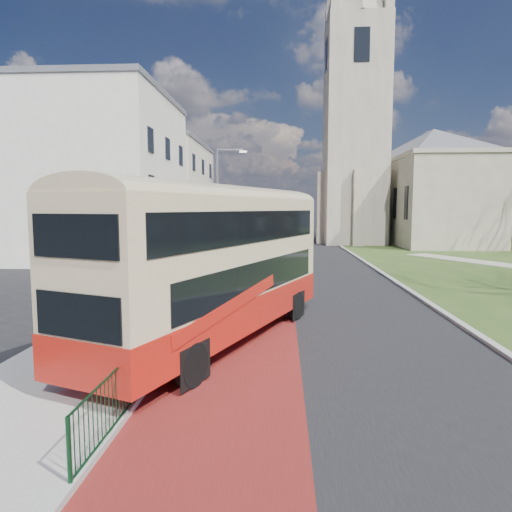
{
  "coord_description": "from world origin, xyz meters",
  "views": [
    {
      "loc": [
        0.01,
        -13.91,
        3.99
      ],
      "look_at": [
        -1.06,
        4.99,
        2.0
      ],
      "focal_mm": 32.0,
      "sensor_mm": 36.0,
      "label": 1
    }
  ],
  "objects": [
    {
      "name": "streetlamp",
      "position": [
        -4.35,
        18.0,
        4.59
      ],
      "size": [
        2.13,
        0.18,
        8.0
      ],
      "color": "gray",
      "rests_on": "pavement_west"
    },
    {
      "name": "street_block_far",
      "position": [
        -14.0,
        38.0,
        5.76
      ],
      "size": [
        10.3,
        16.3,
        11.5
      ],
      "color": "beige",
      "rests_on": "ground"
    },
    {
      "name": "ground",
      "position": [
        0.0,
        0.0,
        0.0
      ],
      "size": [
        160.0,
        160.0,
        0.0
      ],
      "primitive_type": "plane",
      "color": "black",
      "rests_on": "ground"
    },
    {
      "name": "street_block_near",
      "position": [
        -14.0,
        22.0,
        6.51
      ],
      "size": [
        10.3,
        14.3,
        13.0
      ],
      "color": "beige",
      "rests_on": "ground"
    },
    {
      "name": "kerb_east",
      "position": [
        6.1,
        22.0,
        0.07
      ],
      "size": [
        0.25,
        80.0,
        0.13
      ],
      "primitive_type": "cube",
      "color": "#999993",
      "rests_on": "ground"
    },
    {
      "name": "bus",
      "position": [
        -1.85,
        -0.72,
        2.55
      ],
      "size": [
        6.23,
        10.87,
        4.48
      ],
      "rotation": [
        0.0,
        0.0,
        -0.38
      ],
      "color": "#A5180F",
      "rests_on": "ground"
    },
    {
      "name": "pedestrian_railing",
      "position": [
        -2.95,
        4.0,
        0.55
      ],
      "size": [
        0.07,
        24.0,
        1.12
      ],
      "color": "#0B3419",
      "rests_on": "ground"
    },
    {
      "name": "road_carriageway",
      "position": [
        1.5,
        20.0,
        0.01
      ],
      "size": [
        9.0,
        120.0,
        0.01
      ],
      "primitive_type": "cube",
      "color": "black",
      "rests_on": "ground"
    },
    {
      "name": "pavement_west",
      "position": [
        -5.0,
        20.0,
        0.06
      ],
      "size": [
        4.0,
        120.0,
        0.12
      ],
      "primitive_type": "cube",
      "color": "gray",
      "rests_on": "ground"
    },
    {
      "name": "gothic_church",
      "position": [
        12.56,
        38.0,
        13.13
      ],
      "size": [
        16.38,
        18.0,
        40.0
      ],
      "color": "gray",
      "rests_on": "ground"
    },
    {
      "name": "bus_lane",
      "position": [
        -1.2,
        20.0,
        0.01
      ],
      "size": [
        3.4,
        120.0,
        0.01
      ],
      "primitive_type": "cube",
      "color": "#591414",
      "rests_on": "ground"
    },
    {
      "name": "kerb_west",
      "position": [
        -3.0,
        20.0,
        0.07
      ],
      "size": [
        0.25,
        120.0,
        0.13
      ],
      "primitive_type": "cube",
      "color": "#999993",
      "rests_on": "ground"
    }
  ]
}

